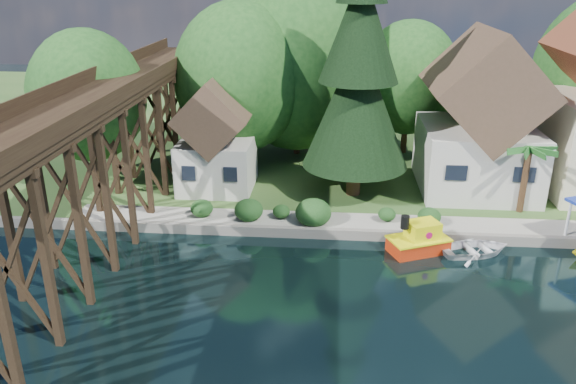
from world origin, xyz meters
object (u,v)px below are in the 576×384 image
house_left (480,124)px  shed (216,142)px  conifer (358,72)px  boat_white_a (476,247)px  trestle_bridge (87,163)px  palm_tree (529,151)px  tugboat (419,240)px

house_left → shed: size_ratio=1.40×
shed → house_left: bearing=4.8°
conifer → shed: bearing=177.4°
boat_white_a → trestle_bridge: bearing=77.2°
trestle_bridge → palm_tree: trestle_bridge is taller
trestle_bridge → boat_white_a: 21.90m
trestle_bridge → boat_white_a: bearing=4.2°
trestle_bridge → palm_tree: 26.03m
shed → conifer: (9.54, -0.43, 5.03)m
trestle_bridge → shed: (5.00, 9.33, -1.52)m
conifer → tugboat: size_ratio=4.58×
shed → boat_white_a: size_ratio=1.97×
trestle_bridge → conifer: (14.54, 8.90, 3.51)m
house_left → tugboat: (-4.91, -9.28, -4.41)m
house_left → conifer: 9.44m
house_left → shed: 18.11m
trestle_bridge → house_left: 25.42m
shed → palm_tree: size_ratio=1.69×
house_left → tugboat: 11.39m
house_left → palm_tree: size_ratio=2.38×
boat_white_a → palm_tree: bearing=-53.6°
palm_tree → tugboat: palm_tree is taller
house_left → boat_white_a: size_ratio=2.77×
conifer → boat_white_a: 13.06m
house_left → palm_tree: bearing=-62.5°
trestle_bridge → tugboat: 18.74m
shed → conifer: 10.79m
house_left → shed: (-18.00, -1.50, -1.31)m
palm_tree → tugboat: (-7.04, -5.19, -3.82)m
shed → palm_tree: 20.31m
house_left → tugboat: house_left is taller
trestle_bridge → house_left: (23.00, 10.83, -0.21)m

